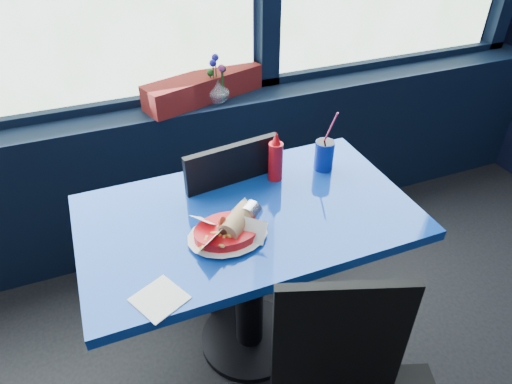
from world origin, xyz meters
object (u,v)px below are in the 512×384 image
(chair_near_back, at_px, (229,208))
(flower_vase, at_px, (218,88))
(food_basket, at_px, (229,230))
(soda_cup, at_px, (324,155))
(ketchup_bottle, at_px, (276,159))
(planter_box, at_px, (204,87))
(near_table, at_px, (248,249))

(chair_near_back, height_order, flower_vase, flower_vase)
(chair_near_back, height_order, food_basket, chair_near_back)
(chair_near_back, height_order, soda_cup, soda_cup)
(chair_near_back, distance_m, flower_vase, 0.63)
(ketchup_bottle, relative_size, soda_cup, 0.80)
(ketchup_bottle, bearing_deg, food_basket, -137.32)
(flower_vase, xyz_separation_m, food_basket, (-0.27, -0.93, -0.09))
(flower_vase, bearing_deg, ketchup_bottle, -88.26)
(planter_box, bearing_deg, food_basket, -119.65)
(soda_cup, bearing_deg, planter_box, 111.65)
(food_basket, bearing_deg, soda_cup, 10.06)
(near_table, bearing_deg, chair_near_back, 84.63)
(near_table, xyz_separation_m, flower_vase, (0.16, 0.83, 0.30))
(chair_near_back, relative_size, food_basket, 3.17)
(planter_box, height_order, ketchup_bottle, ketchup_bottle)
(near_table, bearing_deg, planter_box, 83.24)
(near_table, distance_m, soda_cup, 0.49)
(planter_box, distance_m, food_basket, 1.01)
(ketchup_bottle, height_order, soda_cup, soda_cup)
(food_basket, xyz_separation_m, ketchup_bottle, (0.29, 0.26, 0.06))
(chair_near_back, distance_m, food_basket, 0.51)
(near_table, relative_size, planter_box, 1.92)
(flower_vase, xyz_separation_m, ketchup_bottle, (0.02, -0.66, -0.03))
(planter_box, distance_m, soda_cup, 0.78)
(chair_near_back, bearing_deg, planter_box, -104.80)
(flower_vase, bearing_deg, soda_cup, -70.65)
(planter_box, bearing_deg, flower_vase, -65.54)
(planter_box, relative_size, ketchup_bottle, 2.97)
(food_basket, bearing_deg, ketchup_bottle, 25.38)
(planter_box, xyz_separation_m, food_basket, (-0.21, -0.99, -0.08))
(near_table, height_order, chair_near_back, chair_near_back)
(planter_box, xyz_separation_m, ketchup_bottle, (0.07, -0.72, -0.02))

